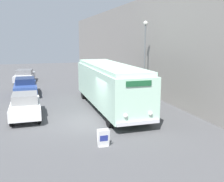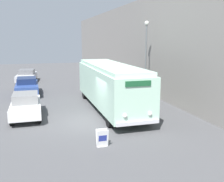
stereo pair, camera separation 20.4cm
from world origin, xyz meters
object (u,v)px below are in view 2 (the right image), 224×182
at_px(parked_car_near, 26,105).
at_px(sign_board, 102,138).
at_px(parked_car_mid, 27,86).
at_px(parked_car_far, 27,76).
at_px(streetlamp, 146,48).
at_px(vintage_bus, 110,84).

bearing_deg(parked_car_near, sign_board, -59.09).
distance_m(parked_car_mid, parked_car_far, 7.13).
xyz_separation_m(streetlamp, parked_car_near, (-9.38, -3.16, -3.28)).
relative_size(parked_car_near, parked_car_mid, 0.97).
xyz_separation_m(vintage_bus, parked_car_near, (-5.55, -0.46, -0.98)).
xyz_separation_m(vintage_bus, streetlamp, (3.83, 2.70, 2.30)).
bearing_deg(streetlamp, vintage_bus, -144.83).
bearing_deg(parked_car_near, vintage_bus, 5.14).
relative_size(vintage_bus, sign_board, 12.69).
xyz_separation_m(sign_board, streetlamp, (5.98, 8.92, 3.65)).
relative_size(parked_car_near, parked_car_far, 0.88).
bearing_deg(sign_board, parked_car_mid, 105.09).
bearing_deg(parked_car_far, parked_car_mid, -82.98).
height_order(parked_car_near, parked_car_mid, parked_car_near).
distance_m(parked_car_near, parked_car_mid, 7.16).
xyz_separation_m(vintage_bus, parked_car_mid, (-5.63, 6.69, -0.98)).
xyz_separation_m(vintage_bus, parked_car_far, (-5.81, 13.82, -1.02)).
xyz_separation_m(streetlamp, parked_car_far, (-9.64, 11.12, -3.32)).
height_order(streetlamp, parked_car_near, streetlamp).
bearing_deg(sign_board, parked_car_near, 120.54).
xyz_separation_m(parked_car_near, parked_car_far, (-0.26, 14.28, -0.04)).
bearing_deg(parked_car_mid, parked_car_near, -89.71).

